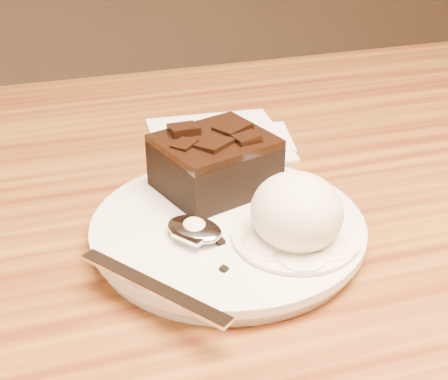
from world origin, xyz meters
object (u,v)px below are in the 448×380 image
object	(u,v)px
brownie	(215,167)
ice_cream_scoop	(297,212)
spoon	(195,231)
napkin	(218,138)
plate	(228,231)

from	to	relation	value
brownie	ice_cream_scoop	size ratio (longest dim) A/B	1.23
brownie	ice_cream_scoop	world-z (taller)	ice_cream_scoop
ice_cream_scoop	brownie	bearing A→B (deg)	110.05
brownie	spoon	bearing A→B (deg)	-118.20
ice_cream_scoop	napkin	world-z (taller)	ice_cream_scoop
plate	spoon	world-z (taller)	spoon
ice_cream_scoop	plate	bearing A→B (deg)	136.23
brownie	napkin	size ratio (longest dim) A/B	0.65
ice_cream_scoop	spoon	size ratio (longest dim) A/B	0.39
plate	brownie	size ratio (longest dim) A/B	2.43
brownie	ice_cream_scoop	bearing A→B (deg)	-69.95
brownie	napkin	distance (m)	0.14
ice_cream_scoop	spoon	xyz separation A→B (m)	(-0.07, 0.03, -0.02)
spoon	napkin	size ratio (longest dim) A/B	1.35
ice_cream_scoop	napkin	bearing A→B (deg)	88.10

